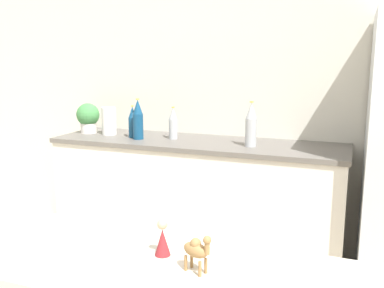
# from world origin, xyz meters

# --- Properties ---
(wall_back) EXTENTS (8.00, 0.06, 2.55)m
(wall_back) POSITION_xyz_m (0.00, 2.73, 1.27)
(wall_back) COLOR silver
(wall_back) RESTS_ON ground_plane
(back_counter) EXTENTS (2.21, 0.63, 0.93)m
(back_counter) POSITION_xyz_m (-0.50, 2.40, 0.47)
(back_counter) COLOR silver
(back_counter) RESTS_ON ground_plane
(potted_plant) EXTENTS (0.19, 0.19, 0.25)m
(potted_plant) POSITION_xyz_m (-1.47, 2.41, 1.07)
(potted_plant) COLOR silver
(potted_plant) RESTS_ON back_counter
(paper_towel_roll) EXTENTS (0.12, 0.12, 0.22)m
(paper_towel_roll) POSITION_xyz_m (-1.26, 2.40, 1.05)
(paper_towel_roll) COLOR white
(paper_towel_roll) RESTS_ON back_counter
(back_bottle_0) EXTENTS (0.08, 0.08, 0.32)m
(back_bottle_0) POSITION_xyz_m (-0.07, 2.33, 1.09)
(back_bottle_0) COLOR #B2B7BC
(back_bottle_0) RESTS_ON back_counter
(back_bottle_1) EXTENTS (0.07, 0.07, 0.25)m
(back_bottle_1) POSITION_xyz_m (-1.02, 2.35, 1.05)
(back_bottle_1) COLOR navy
(back_bottle_1) RESTS_ON back_counter
(back_bottle_2) EXTENTS (0.07, 0.07, 0.25)m
(back_bottle_2) POSITION_xyz_m (-0.70, 2.41, 1.05)
(back_bottle_2) COLOR #B2B7BC
(back_bottle_2) RESTS_ON back_counter
(back_bottle_3) EXTENTS (0.08, 0.08, 0.31)m
(back_bottle_3) POSITION_xyz_m (-0.95, 2.30, 1.08)
(back_bottle_3) COLOR navy
(back_bottle_3) RESTS_ON back_counter
(camel_figurine) EXTENTS (0.10, 0.07, 0.12)m
(camel_figurine) POSITION_xyz_m (0.21, 0.49, 1.00)
(camel_figurine) COLOR olive
(camel_figurine) RESTS_ON bar_counter
(wise_man_figurine_blue) EXTENTS (0.05, 0.05, 0.12)m
(wise_man_figurine_blue) POSITION_xyz_m (0.07, 0.56, 0.98)
(wise_man_figurine_blue) COLOR maroon
(wise_man_figurine_blue) RESTS_ON bar_counter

